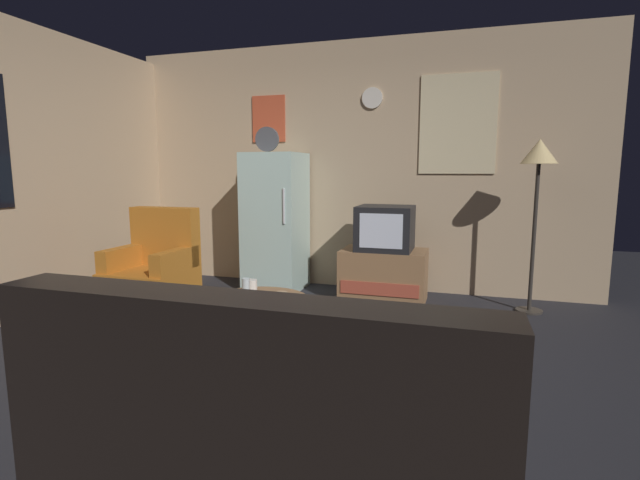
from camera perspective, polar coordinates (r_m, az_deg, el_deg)
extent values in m
plane|color=#232328|center=(3.25, -6.66, -15.42)|extent=(12.00, 12.00, 0.00)
cube|color=tan|center=(5.30, 3.98, 8.82)|extent=(5.20, 0.10, 2.70)
cube|color=beige|center=(5.12, 16.38, 13.33)|extent=(0.76, 0.02, 1.00)
cube|color=#C64C2D|center=(5.58, -6.25, 14.40)|extent=(0.40, 0.02, 0.52)
cylinder|color=silver|center=(5.25, 6.37, 16.76)|extent=(0.22, 0.03, 0.22)
cube|color=silver|center=(5.20, -5.42, 2.20)|extent=(0.60, 0.60, 1.50)
cylinder|color=silver|center=(4.82, -4.43, 4.11)|extent=(0.02, 0.02, 0.36)
cylinder|color=#4C4C51|center=(5.13, -6.44, 12.06)|extent=(0.26, 0.04, 0.26)
cube|color=#8E6642|center=(4.80, 7.74, -4.28)|extent=(0.84, 0.52, 0.52)
cube|color=#AD4733|center=(4.56, 7.16, -5.95)|extent=(0.76, 0.01, 0.13)
cube|color=black|center=(4.71, 7.93, 1.45)|extent=(0.54, 0.50, 0.44)
cube|color=silver|center=(4.47, 7.40, 1.08)|extent=(0.41, 0.01, 0.33)
cylinder|color=#332D28|center=(4.86, 24.02, -7.85)|extent=(0.24, 0.24, 0.02)
cylinder|color=#332D28|center=(4.72, 24.52, 0.24)|extent=(0.04, 0.04, 1.40)
cone|color=#F2D18C|center=(4.68, 25.10, 9.72)|extent=(0.32, 0.32, 0.22)
cylinder|color=#8E6642|center=(3.42, -7.55, -13.80)|extent=(0.72, 0.72, 0.04)
cylinder|color=#8E6642|center=(3.35, -7.62, -10.69)|extent=(0.24, 0.24, 0.39)
cylinder|color=#8E6642|center=(3.29, -7.69, -7.47)|extent=(0.72, 0.72, 0.04)
cylinder|color=silver|center=(3.27, -8.98, -5.89)|extent=(0.05, 0.05, 0.15)
cylinder|color=silver|center=(3.48, -8.27, -5.52)|extent=(0.08, 0.08, 0.09)
cylinder|color=tan|center=(3.11, -4.68, -7.12)|extent=(0.08, 0.08, 0.09)
cube|color=black|center=(3.17, -5.60, -7.48)|extent=(0.16, 0.08, 0.02)
cube|color=#B2661E|center=(4.68, -19.85, -5.80)|extent=(0.68, 0.68, 0.40)
cube|color=#B2661E|center=(4.80, -18.27, 0.45)|extent=(0.68, 0.16, 0.56)
cube|color=#B2661E|center=(4.80, -22.70, -1.96)|extent=(0.12, 0.60, 0.20)
cube|color=#B2661E|center=(4.46, -17.16, -2.42)|extent=(0.12, 0.60, 0.20)
cube|color=black|center=(2.04, -5.66, -24.56)|extent=(1.70, 0.80, 0.40)
cube|color=black|center=(1.58, -10.31, -15.94)|extent=(1.70, 0.20, 0.52)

